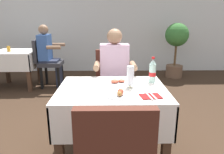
{
  "coord_description": "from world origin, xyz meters",
  "views": [
    {
      "loc": [
        0.01,
        -1.7,
        1.39
      ],
      "look_at": [
        0.04,
        0.29,
        0.83
      ],
      "focal_mm": 33.67,
      "sensor_mm": 36.0,
      "label": 1
    }
  ],
  "objects": [
    {
      "name": "napkin_cutlery_set",
      "position": [
        0.36,
        -0.05,
        0.75
      ],
      "size": [
        0.19,
        0.2,
        0.01
      ],
      "color": "maroon",
      "rests_on": "main_dining_table"
    },
    {
      "name": "beer_glass_left",
      "position": [
        0.21,
        0.19,
        0.86
      ],
      "size": [
        0.07,
        0.07,
        0.21
      ],
      "color": "white",
      "rests_on": "main_dining_table"
    },
    {
      "name": "potted_plant_corner",
      "position": [
        1.58,
        3.19,
        0.82
      ],
      "size": [
        0.54,
        0.54,
        1.28
      ],
      "color": "brown",
      "rests_on": "ground"
    },
    {
      "name": "cola_bottle_primary",
      "position": [
        0.46,
        0.37,
        0.86
      ],
      "size": [
        0.07,
        0.07,
        0.26
      ],
      "color": "silver",
      "rests_on": "main_dining_table"
    },
    {
      "name": "seated_diner_far",
      "position": [
        0.08,
        0.88,
        0.71
      ],
      "size": [
        0.5,
        0.46,
        1.26
      ],
      "color": "#282D42",
      "rests_on": "ground"
    },
    {
      "name": "chair_far_diner_seat",
      "position": [
        0.04,
        0.98,
        0.55
      ],
      "size": [
        0.44,
        0.5,
        0.97
      ],
      "color": "#4C2319",
      "rests_on": "ground"
    },
    {
      "name": "plate_near_camera",
      "position": [
        0.1,
        -0.03,
        0.76
      ],
      "size": [
        0.23,
        0.23,
        0.07
      ],
      "color": "white",
      "rests_on": "main_dining_table"
    },
    {
      "name": "main_dining_table",
      "position": [
        0.04,
        0.19,
        0.57
      ],
      "size": [
        1.02,
        0.81,
        0.75
      ],
      "color": "white",
      "rests_on": "ground"
    },
    {
      "name": "background_dining_table",
      "position": [
        -1.87,
        2.5,
        0.55
      ],
      "size": [
        0.81,
        0.72,
        0.75
      ],
      "color": "white",
      "rests_on": "ground"
    },
    {
      "name": "background_patron",
      "position": [
        -1.21,
        2.5,
        0.71
      ],
      "size": [
        0.46,
        0.5,
        1.26
      ],
      "color": "#282D42",
      "rests_on": "ground"
    },
    {
      "name": "plate_far_diner",
      "position": [
        0.11,
        0.32,
        0.76
      ],
      "size": [
        0.24,
        0.24,
        0.05
      ],
      "color": "white",
      "rests_on": "main_dining_table"
    },
    {
      "name": "background_table_tumbler",
      "position": [
        -1.94,
        2.42,
        0.8
      ],
      "size": [
        0.06,
        0.06,
        0.11
      ],
      "primitive_type": "cylinder",
      "color": "#C68928",
      "rests_on": "background_dining_table"
    },
    {
      "name": "back_wall",
      "position": [
        0.0,
        3.89,
        1.38
      ],
      "size": [
        11.0,
        0.12,
        2.75
      ],
      "primitive_type": "cube",
      "color": "silver",
      "rests_on": "ground"
    },
    {
      "name": "background_chair_right",
      "position": [
        -1.25,
        2.5,
        0.55
      ],
      "size": [
        0.5,
        0.44,
        0.97
      ],
      "color": "#2D2D33",
      "rests_on": "ground"
    }
  ]
}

